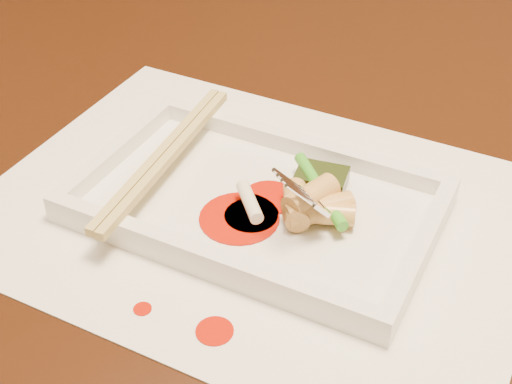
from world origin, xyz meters
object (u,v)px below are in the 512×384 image
at_px(placemat, 256,212).
at_px(plate_base, 256,207).
at_px(fork, 363,130).
at_px(chopstick_a, 160,154).
at_px(table, 365,255).

distance_m(placemat, plate_base, 0.00).
height_order(placemat, fork, fork).
bearing_deg(chopstick_a, plate_base, 0.00).
xyz_separation_m(table, fork, (0.01, -0.08, 0.18)).
relative_size(table, plate_base, 5.38).
relative_size(table, placemat, 3.50).
distance_m(placemat, chopstick_a, 0.09).
bearing_deg(fork, plate_base, -165.58).
bearing_deg(plate_base, table, 58.65).
height_order(table, plate_base, plate_base).
xyz_separation_m(plate_base, chopstick_a, (-0.08, 0.00, 0.02)).
relative_size(plate_base, fork, 1.86).
distance_m(plate_base, chopstick_a, 0.08).
distance_m(table, chopstick_a, 0.22).
bearing_deg(chopstick_a, placemat, 0.00).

